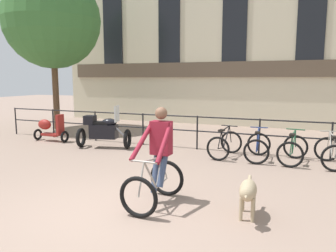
{
  "coord_description": "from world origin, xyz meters",
  "views": [
    {
      "loc": [
        2.94,
        -4.41,
        2.2
      ],
      "look_at": [
        -0.02,
        2.86,
        1.05
      ],
      "focal_mm": 35.0,
      "sensor_mm": 36.0,
      "label": 1
    }
  ],
  "objects_px": {
    "cyclist_with_bike": "(157,161)",
    "parked_bicycle_mid_left": "(258,147)",
    "parked_scooter": "(50,128)",
    "dog": "(248,192)",
    "parked_bicycle_far_end": "(331,152)",
    "parked_bicycle_near_lamp": "(225,144)",
    "parked_motorcycle": "(103,130)",
    "parked_bicycle_mid_right": "(293,150)"
  },
  "relations": [
    {
      "from": "cyclist_with_bike",
      "to": "parked_bicycle_mid_left",
      "type": "xyz_separation_m",
      "value": [
        1.25,
        3.88,
        -0.41
      ]
    },
    {
      "from": "parked_bicycle_mid_left",
      "to": "parked_scooter",
      "type": "height_order",
      "value": "parked_scooter"
    },
    {
      "from": "dog",
      "to": "parked_bicycle_far_end",
      "type": "bearing_deg",
      "value": 64.47
    },
    {
      "from": "parked_bicycle_near_lamp",
      "to": "parked_bicycle_mid_left",
      "type": "relative_size",
      "value": 1.04
    },
    {
      "from": "cyclist_with_bike",
      "to": "parked_bicycle_mid_left",
      "type": "bearing_deg",
      "value": 73.79
    },
    {
      "from": "dog",
      "to": "parked_motorcycle",
      "type": "height_order",
      "value": "parked_motorcycle"
    },
    {
      "from": "dog",
      "to": "parked_scooter",
      "type": "relative_size",
      "value": 0.81
    },
    {
      "from": "parked_motorcycle",
      "to": "parked_bicycle_mid_right",
      "type": "relative_size",
      "value": 1.5
    },
    {
      "from": "parked_bicycle_mid_left",
      "to": "parked_bicycle_mid_right",
      "type": "distance_m",
      "value": 0.89
    },
    {
      "from": "parked_motorcycle",
      "to": "parked_bicycle_far_end",
      "type": "bearing_deg",
      "value": -100.98
    },
    {
      "from": "parked_bicycle_far_end",
      "to": "cyclist_with_bike",
      "type": "bearing_deg",
      "value": 45.72
    },
    {
      "from": "parked_bicycle_near_lamp",
      "to": "parked_bicycle_mid_left",
      "type": "height_order",
      "value": "same"
    },
    {
      "from": "parked_bicycle_far_end",
      "to": "parked_motorcycle",
      "type": "bearing_deg",
      "value": -3.83
    },
    {
      "from": "dog",
      "to": "parked_bicycle_mid_right",
      "type": "height_order",
      "value": "parked_bicycle_mid_right"
    },
    {
      "from": "cyclist_with_bike",
      "to": "parked_bicycle_near_lamp",
      "type": "xyz_separation_m",
      "value": [
        0.35,
        3.88,
        -0.41
      ]
    },
    {
      "from": "dog",
      "to": "parked_scooter",
      "type": "xyz_separation_m",
      "value": [
        -7.45,
        3.92,
        0.02
      ]
    },
    {
      "from": "cyclist_with_bike",
      "to": "parked_bicycle_far_end",
      "type": "xyz_separation_m",
      "value": [
        3.04,
        3.88,
        -0.41
      ]
    },
    {
      "from": "cyclist_with_bike",
      "to": "parked_bicycle_far_end",
      "type": "bearing_deg",
      "value": 53.54
    },
    {
      "from": "parked_bicycle_mid_right",
      "to": "parked_scooter",
      "type": "height_order",
      "value": "parked_scooter"
    },
    {
      "from": "dog",
      "to": "parked_bicycle_near_lamp",
      "type": "xyz_separation_m",
      "value": [
        -1.23,
        3.93,
        -0.08
      ]
    },
    {
      "from": "cyclist_with_bike",
      "to": "parked_bicycle_far_end",
      "type": "distance_m",
      "value": 4.94
    },
    {
      "from": "cyclist_with_bike",
      "to": "parked_bicycle_near_lamp",
      "type": "height_order",
      "value": "cyclist_with_bike"
    },
    {
      "from": "dog",
      "to": "parked_bicycle_mid_right",
      "type": "relative_size",
      "value": 0.89
    },
    {
      "from": "parked_motorcycle",
      "to": "parked_bicycle_mid_right",
      "type": "bearing_deg",
      "value": -100.61
    },
    {
      "from": "parked_motorcycle",
      "to": "parked_bicycle_far_end",
      "type": "xyz_separation_m",
      "value": [
        6.52,
        0.27,
        -0.2
      ]
    },
    {
      "from": "parked_bicycle_near_lamp",
      "to": "parked_bicycle_far_end",
      "type": "height_order",
      "value": "same"
    },
    {
      "from": "dog",
      "to": "parked_motorcycle",
      "type": "distance_m",
      "value": 6.25
    },
    {
      "from": "parked_motorcycle",
      "to": "parked_bicycle_mid_left",
      "type": "height_order",
      "value": "parked_motorcycle"
    },
    {
      "from": "parked_bicycle_mid_left",
      "to": "parked_bicycle_mid_right",
      "type": "bearing_deg",
      "value": 176.68
    },
    {
      "from": "parked_bicycle_near_lamp",
      "to": "parked_scooter",
      "type": "distance_m",
      "value": 6.22
    },
    {
      "from": "parked_bicycle_mid_right",
      "to": "parked_bicycle_far_end",
      "type": "bearing_deg",
      "value": -174.04
    },
    {
      "from": "parked_bicycle_near_lamp",
      "to": "parked_scooter",
      "type": "bearing_deg",
      "value": 7.98
    },
    {
      "from": "cyclist_with_bike",
      "to": "parked_bicycle_far_end",
      "type": "relative_size",
      "value": 1.45
    },
    {
      "from": "parked_scooter",
      "to": "parked_bicycle_near_lamp",
      "type": "bearing_deg",
      "value": -89.72
    },
    {
      "from": "parked_motorcycle",
      "to": "dog",
      "type": "bearing_deg",
      "value": -139.19
    },
    {
      "from": "parked_bicycle_mid_right",
      "to": "dog",
      "type": "bearing_deg",
      "value": 87.79
    },
    {
      "from": "parked_bicycle_mid_left",
      "to": "parked_bicycle_near_lamp",
      "type": "bearing_deg",
      "value": -3.33
    },
    {
      "from": "dog",
      "to": "parked_bicycle_far_end",
      "type": "distance_m",
      "value": 4.19
    },
    {
      "from": "parked_bicycle_mid_right",
      "to": "parked_bicycle_far_end",
      "type": "distance_m",
      "value": 0.9
    },
    {
      "from": "parked_motorcycle",
      "to": "parked_bicycle_mid_left",
      "type": "xyz_separation_m",
      "value": [
        4.73,
        0.27,
        -0.2
      ]
    },
    {
      "from": "parked_bicycle_far_end",
      "to": "parked_scooter",
      "type": "distance_m",
      "value": 8.91
    },
    {
      "from": "dog",
      "to": "parked_scooter",
      "type": "bearing_deg",
      "value": 147.1
    }
  ]
}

